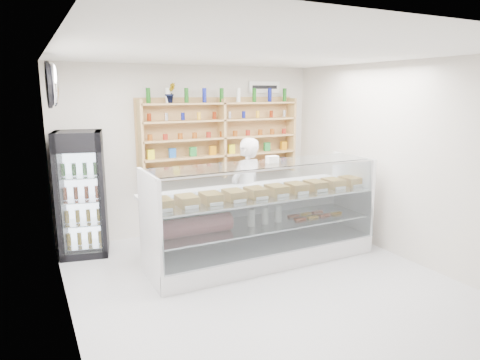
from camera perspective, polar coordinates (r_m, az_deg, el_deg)
room at (r=5.09m, az=3.48°, el=0.67°), size 5.00×5.00×5.00m
display_counter at (r=6.12m, az=2.97°, el=-7.28°), size 3.26×0.97×1.42m
shop_worker at (r=6.62m, az=0.83°, el=-1.63°), size 0.73×0.62×1.69m
drinks_cooler at (r=6.64m, az=-20.35°, el=-1.71°), size 0.77×0.76×1.82m
wall_shelving at (r=7.35m, az=-2.41°, el=5.62°), size 2.84×0.28×1.33m
potted_plant at (r=6.98m, az=-9.27°, el=11.40°), size 0.18×0.15×0.32m
security_mirror at (r=5.52m, az=-23.66°, el=11.55°), size 0.15×0.50×0.50m
wall_sign at (r=7.84m, az=3.26°, el=12.26°), size 0.62×0.03×0.20m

